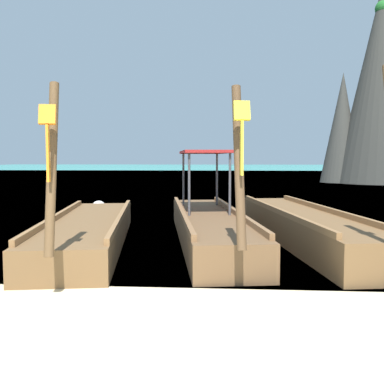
% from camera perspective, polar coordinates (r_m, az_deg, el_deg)
% --- Properties ---
extents(ground, '(120.00, 120.00, 0.00)m').
position_cam_1_polar(ground, '(3.76, -5.14, -22.50)').
color(ground, beige).
extents(sea_water, '(120.00, 120.00, 0.00)m').
position_cam_1_polar(sea_water, '(65.72, 3.60, 2.83)').
color(sea_water, '#2DB29E').
rests_on(sea_water, ground).
extents(longtail_boat_orange_ribbon, '(2.29, 6.57, 2.68)m').
position_cam_1_polar(longtail_boat_orange_ribbon, '(9.02, -13.07, -4.88)').
color(longtail_boat_orange_ribbon, brown).
rests_on(longtail_boat_orange_ribbon, ground).
extents(longtail_boat_yellow_ribbon, '(2.12, 6.89, 2.66)m').
position_cam_1_polar(longtail_boat_yellow_ribbon, '(9.12, 2.14, -4.22)').
color(longtail_boat_yellow_ribbon, brown).
rests_on(longtail_boat_yellow_ribbon, ground).
extents(longtail_boat_red_ribbon, '(2.13, 7.02, 2.91)m').
position_cam_1_polar(longtail_boat_red_ribbon, '(9.31, 14.09, -4.32)').
color(longtail_boat_red_ribbon, brown).
rests_on(longtail_boat_red_ribbon, ground).
extents(karst_rock, '(6.92, 6.02, 14.37)m').
position_cam_1_polar(karst_rock, '(33.91, 22.72, 12.69)').
color(karst_rock, '#383833').
rests_on(karst_rock, ground).
extents(mooring_buoy_near, '(0.44, 0.44, 0.44)m').
position_cam_1_polar(mooring_buoy_near, '(13.59, -11.88, -2.01)').
color(mooring_buoy_near, white).
rests_on(mooring_buoy_near, sea_water).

